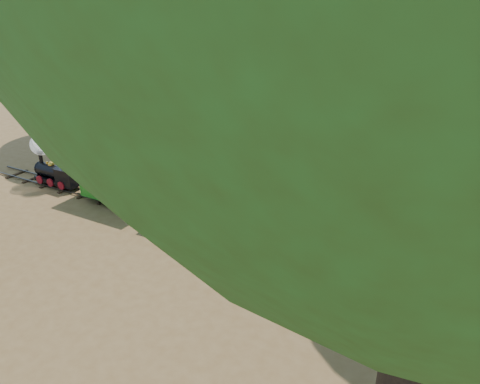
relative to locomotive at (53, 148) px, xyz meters
The scene contains 10 objects.
ground 7.77m from the locomotive, ahead, with size 90.00×90.00×0.00m, color brown.
track 7.76m from the locomotive, ahead, with size 22.00×1.00×0.10m.
locomotive is the anchor object (origin of this frame).
carriage_front 3.52m from the locomotive, ahead, with size 3.25×1.40×1.69m.
carriage_rear 7.38m from the locomotive, ahead, with size 3.25×1.33×1.69m.
oak_ne 15.90m from the locomotive, 29.84° to the left, with size 8.26×7.27×9.52m.
fence 11.03m from the locomotive, 46.10° to the left, with size 18.10×0.10×1.00m.
shrub_west 9.25m from the locomotive, 88.21° to the left, with size 2.49×1.92×1.72m, color #2D6B1E.
shrub_mid_w 10.34m from the locomotive, 63.20° to the left, with size 2.77×2.13×1.92m, color #2D6B1E.
shrub_mid_e 12.57m from the locomotive, 47.30° to the left, with size 1.93×1.48×1.34m, color #2D6B1E.
Camera 1 is at (6.70, -11.08, 7.18)m, focal length 35.00 mm.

